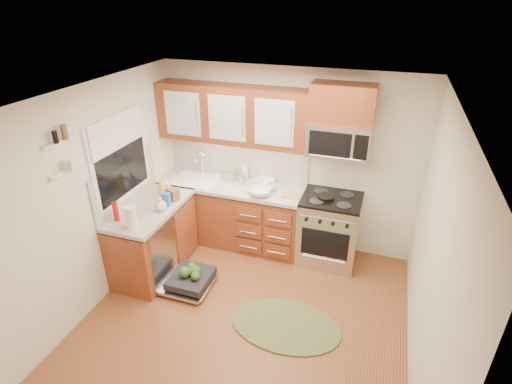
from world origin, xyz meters
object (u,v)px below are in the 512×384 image
(stock_pot, at_px, (231,176))
(bowl_a, at_px, (265,182))
(cutting_board, at_px, (293,196))
(sink, at_px, (196,188))
(paper_towel_roll, at_px, (131,217))
(skillet, at_px, (326,197))
(bowl_b, at_px, (259,192))
(upper_cabinets, at_px, (232,115))
(range, at_px, (329,229))
(cup, at_px, (272,187))
(rug, at_px, (285,325))
(microwave, at_px, (339,140))
(dishwasher, at_px, (188,280))

(stock_pot, relative_size, bowl_a, 0.66)
(cutting_board, relative_size, bowl_a, 0.96)
(sink, relative_size, paper_towel_roll, 2.26)
(skillet, bearing_deg, bowl_b, -170.33)
(sink, distance_m, skillet, 1.86)
(upper_cabinets, xyz_separation_m, skillet, (1.33, -0.18, -0.90))
(upper_cabinets, distance_m, skillet, 1.62)
(range, bearing_deg, cutting_board, -173.00)
(cutting_board, xyz_separation_m, cup, (-0.30, 0.07, 0.04))
(cup, bearing_deg, range, -0.44)
(range, height_order, rug, range)
(microwave, height_order, sink, microwave)
(sink, xyz_separation_m, paper_towel_roll, (-0.11, -1.38, 0.26))
(cutting_board, distance_m, paper_towel_roll, 2.03)
(cup, bearing_deg, upper_cabinets, 167.01)
(stock_pot, bearing_deg, cup, -12.26)
(range, height_order, bowl_b, bowl_b)
(microwave, xyz_separation_m, stock_pot, (-1.45, 0.03, -0.72))
(range, relative_size, cutting_board, 3.72)
(dishwasher, height_order, skillet, skillet)
(upper_cabinets, distance_m, paper_towel_roll, 1.85)
(upper_cabinets, relative_size, cup, 16.08)
(range, relative_size, dishwasher, 1.36)
(range, relative_size, bowl_a, 3.58)
(upper_cabinets, xyz_separation_m, cutting_board, (0.91, -0.21, -0.94))
(range, height_order, skillet, skillet)
(upper_cabinets, xyz_separation_m, stock_pot, (-0.05, 0.00, -0.90))
(microwave, xyz_separation_m, sink, (-1.93, -0.13, -0.90))
(range, xyz_separation_m, dishwasher, (-1.54, -1.13, -0.38))
(range, xyz_separation_m, paper_towel_roll, (-2.04, -1.39, 0.59))
(bowl_b, distance_m, cup, 0.22)
(upper_cabinets, height_order, cup, upper_cabinets)
(range, bearing_deg, dishwasher, -143.73)
(stock_pot, bearing_deg, upper_cabinets, -2.42)
(cutting_board, xyz_separation_m, bowl_a, (-0.45, 0.23, 0.02))
(rug, height_order, stock_pot, stock_pot)
(bowl_a, bearing_deg, rug, -64.73)
(sink, height_order, skillet, skillet)
(skillet, height_order, bowl_a, same)
(rug, height_order, paper_towel_roll, paper_towel_roll)
(upper_cabinets, relative_size, bowl_b, 6.67)
(paper_towel_roll, height_order, bowl_a, paper_towel_roll)
(microwave, bearing_deg, sink, -176.15)
(skillet, height_order, cup, cup)
(paper_towel_roll, bearing_deg, skillet, 34.56)
(microwave, distance_m, cup, 1.09)
(rug, relative_size, bowl_b, 4.03)
(dishwasher, bearing_deg, sink, 109.20)
(microwave, relative_size, rug, 0.61)
(sink, xyz_separation_m, skillet, (1.85, -0.03, 0.17))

